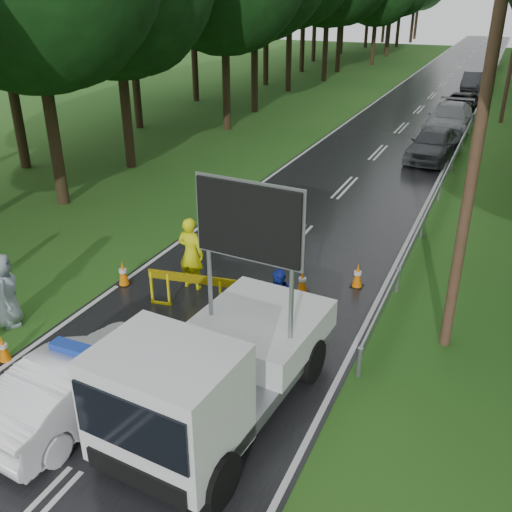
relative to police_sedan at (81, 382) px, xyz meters
The scene contains 19 objects.
ground 3.40m from the police_sedan, 75.43° to the left, with size 160.00×160.00×0.00m, color #1B4E16.
road 33.24m from the police_sedan, 88.56° to the left, with size 7.00×140.00×0.02m, color black.
guardrail 33.20m from the police_sedan, 82.14° to the left, with size 0.12×60.06×0.70m.
utility_pole_near 9.11m from the police_sedan, 40.85° to the left, with size 1.40×0.24×10.00m.
police_sedan is the anchor object (origin of this frame).
work_truck 2.57m from the police_sedan, 16.96° to the left, with size 2.79×5.57×4.30m.
barrier 4.22m from the police_sedan, 89.49° to the left, with size 2.39×0.41×1.00m.
officer 5.27m from the police_sedan, 96.59° to the left, with size 0.74×0.49×2.03m, color #E3E80C.
civilian 4.87m from the police_sedan, 61.49° to the left, with size 0.75×0.58×1.54m, color #172C99.
bystander_right 4.13m from the police_sedan, 153.82° to the left, with size 0.90×0.59×1.85m, color gray.
queue_car_first 21.26m from the police_sedan, 80.70° to the left, with size 1.83×4.55×1.55m, color #46494F.
queue_car_second 27.20m from the police_sedan, 82.74° to the left, with size 2.26×5.57×1.62m, color #97989E.
queue_car_third 33.16m from the police_sedan, 84.08° to the left, with size 2.12×4.60×1.28m, color black.
queue_car_fourth 43.95m from the police_sedan, 85.87° to the left, with size 1.37×3.94×1.30m, color #44454C.
cone_near_left 2.76m from the police_sedan, 167.16° to the left, with size 0.31×0.31×0.65m.
cone_center 5.32m from the police_sedan, 79.52° to the left, with size 0.31×0.31×0.66m.
cone_far 6.54m from the police_sedan, 69.97° to the left, with size 0.33×0.33×0.69m.
cone_left_mid 5.18m from the police_sedan, 117.57° to the left, with size 0.35×0.35×0.74m.
cone_right 7.89m from the police_sedan, 63.75° to the left, with size 0.34×0.34×0.71m.
Camera 1 is at (5.70, -9.83, 7.41)m, focal length 40.00 mm.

